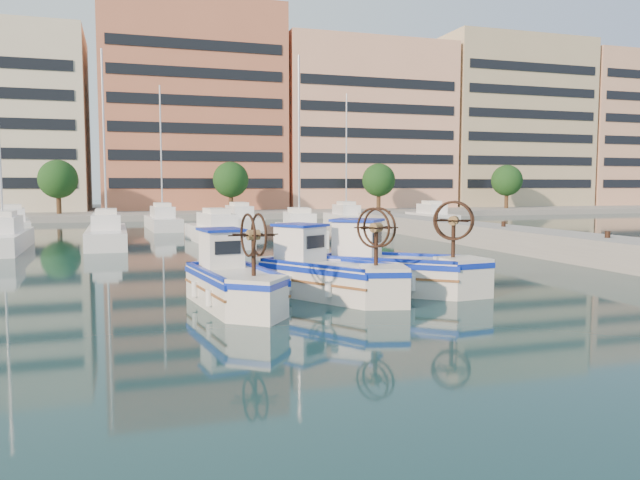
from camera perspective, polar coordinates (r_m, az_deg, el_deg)
The scene contains 7 objects.
ground at distance 18.60m, azimuth 7.10°, elevation -5.97°, with size 300.00×300.00×0.00m, color #17383C.
quay at distance 32.24m, azimuth 22.36°, elevation -0.59°, with size 3.00×60.00×1.20m, color gray.
waterfront at distance 83.70m, azimuth -5.95°, elevation 10.16°, with size 180.00×40.00×25.60m.
yacht_marina at distance 44.74m, azimuth -11.97°, elevation 1.04°, with size 40.87×23.33×11.50m.
fishing_boat_a at distance 18.50m, azimuth -8.04°, elevation -3.61°, with size 2.40×4.62×2.81m.
fishing_boat_b at distance 19.76m, azimuth 0.46°, elevation -2.94°, with size 3.91×4.76×2.89m.
fishing_boat_c at distance 20.85m, azimuth 6.36°, elevation -2.44°, with size 4.87×4.49×3.05m.
Camera 1 is at (-7.65, -16.59, 3.53)m, focal length 35.00 mm.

